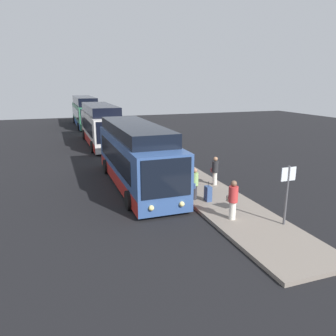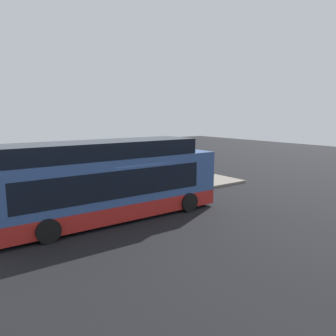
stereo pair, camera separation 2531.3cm
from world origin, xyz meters
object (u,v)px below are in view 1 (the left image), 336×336
passenger_boarding (194,183)px  passenger_waiting (215,170)px  sign_post (287,188)px  suitcase (208,194)px  bus_third (85,113)px  passenger_with_bags (233,199)px  bus_lead (136,158)px  bus_second (101,127)px

passenger_boarding → passenger_waiting: (-1.79, 2.04, 0.02)m
passenger_boarding → sign_post: (3.87, 2.25, 0.71)m
suitcase → bus_third: bearing=-175.6°
passenger_with_bags → suitcase: 2.35m
bus_lead → passenger_with_bags: 6.91m
bus_second → passenger_with_bags: bus_second is taller
bus_second → suitcase: bus_second is taller
bus_second → bus_third: (-14.31, 0.00, 0.03)m
sign_post → passenger_boarding: bearing=-149.9°
bus_second → bus_third: size_ratio=0.91×
bus_lead → bus_third: bearing=180.0°
bus_lead → bus_second: size_ratio=0.95×
bus_lead → passenger_with_bags: size_ratio=6.12×
passenger_boarding → passenger_with_bags: passenger_with_bags is taller
passenger_waiting → passenger_boarding: bearing=-133.2°
suitcase → passenger_waiting: bearing=145.8°
passenger_waiting → sign_post: (5.66, 0.21, 0.68)m
bus_second → bus_lead: bearing=0.0°
passenger_with_bags → sign_post: bearing=-29.9°
bus_lead → bus_second: bearing=-180.0°
passenger_boarding → sign_post: bearing=167.0°
passenger_boarding → suitcase: size_ratio=1.61×
passenger_boarding → bus_second: bearing=-36.7°
bus_second → passenger_boarding: (17.29, 1.94, -0.65)m
passenger_boarding → passenger_waiting: bearing=-91.9°
bus_second → suitcase: (17.71, 2.48, -1.12)m
suitcase → sign_post: bearing=26.3°
suitcase → sign_post: size_ratio=0.40×
passenger_waiting → passenger_with_bags: bearing=-102.9°
bus_third → suitcase: bearing=4.4°
passenger_waiting → bus_third: bearing=103.2°
bus_lead → suitcase: 4.94m
passenger_with_bags → suitcase: (-2.29, 0.01, -0.53)m
passenger_waiting → sign_post: bearing=-82.3°
passenger_waiting → sign_post: 5.70m
passenger_with_bags → suitcase: passenger_with_bags is taller
bus_second → passenger_with_bags: bearing=7.1°
bus_third → bus_second: bearing=-0.0°
bus_third → suitcase: size_ratio=12.20×
bus_third → sign_post: 35.73m
bus_lead → bus_second: 13.57m
passenger_with_bags → sign_post: size_ratio=0.69×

